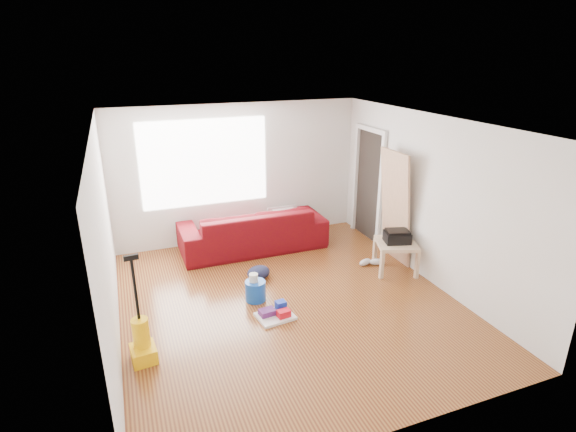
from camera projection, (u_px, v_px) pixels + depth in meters
name	position (u px, v px, depth m)	size (l,w,h in m)	color
room	(289.00, 214.00, 6.07)	(4.51, 5.01, 2.51)	#582614
sofa	(253.00, 248.00, 8.08)	(2.54, 0.99, 0.74)	#4F020E
tv_stand	(283.00, 230.00, 8.49)	(0.74, 0.46, 0.27)	black
tv	(283.00, 216.00, 8.39)	(0.58, 0.08, 0.34)	black
side_table	(396.00, 247.00, 7.12)	(0.77, 0.77, 0.49)	tan
printer	(397.00, 236.00, 7.05)	(0.45, 0.39, 0.20)	black
bucket	(256.00, 300.00, 6.39)	(0.29, 0.29, 0.29)	#1147AD
toilet_paper	(254.00, 287.00, 6.33)	(0.13, 0.13, 0.12)	silver
cleaning_tray	(276.00, 313.00, 5.97)	(0.51, 0.43, 0.17)	white
backpack	(259.00, 279.00, 6.98)	(0.38, 0.30, 0.21)	black
sneakers	(371.00, 262.00, 7.42)	(0.46, 0.24, 0.10)	silver
vacuum	(142.00, 341.00, 5.08)	(0.30, 0.33, 1.29)	#FFBD08
door_panel	(391.00, 259.00, 7.65)	(0.04, 0.75, 1.88)	#A77D5D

